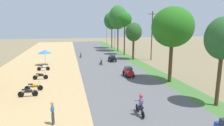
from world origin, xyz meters
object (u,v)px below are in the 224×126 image
Objects in this scene: streetlamp_mid at (107,30)px; car_sedan_black at (112,58)px; pedestrian_on_shoulder at (53,112)px; parked_motorbike_fourth at (44,67)px; motorbike_ahead_fifth at (81,55)px; median_tree_second at (173,27)px; parked_motorbike_third at (41,76)px; median_tree_nearest at (223,39)px; parked_motorbike_second at (34,86)px; parked_motorbike_nearest at (28,92)px; car_hatchback_red at (128,71)px; motorbike_ahead_fourth at (101,61)px; median_tree_third at (134,32)px; streetlamp_near at (115,31)px; median_tree_fifth at (118,18)px; motorbike_ahead_third at (140,105)px; utility_pole_near at (152,35)px; median_tree_sixth at (112,21)px; vendor_umbrella at (45,52)px; median_tree_fourth at (125,20)px.

car_sedan_black is at bearing -98.76° from streetlamp_mid.
parked_motorbike_fourth is at bearing 98.40° from pedestrian_on_shoulder.
parked_motorbike_fourth is 1.00× the size of motorbike_ahead_fifth.
motorbike_ahead_fifth is (-9.07, 20.01, -5.80)m from median_tree_second.
median_tree_nearest is at bearing -36.61° from parked_motorbike_third.
parked_motorbike_third is 0.21× the size of median_tree_second.
parked_motorbike_second is 43.87m from streetlamp_mid.
parked_motorbike_nearest is at bearing 160.79° from median_tree_nearest.
car_hatchback_red reaches higher than parked_motorbike_fourth.
motorbike_ahead_fourth is at bearing -102.66° from streetlamp_mid.
streetlamp_near is at bearing 90.77° from median_tree_third.
pedestrian_on_shoulder is 37.67m from median_tree_fifth.
median_tree_third reaches higher than parked_motorbike_nearest.
streetlamp_mid is 4.71× the size of motorbike_ahead_fifth.
median_tree_third is 3.86× the size of motorbike_ahead_third.
parked_motorbike_third is at bearing -110.36° from motorbike_ahead_fifth.
motorbike_ahead_third is at bearing -33.35° from parked_motorbike_nearest.
motorbike_ahead_fourth is 1.00× the size of motorbike_ahead_fifth.
parked_motorbike_second is 17.74m from median_tree_nearest.
utility_pole_near is 4.99× the size of motorbike_ahead_third.
median_tree_sixth is at bearing 100.26° from utility_pole_near.
car_sedan_black is 3.20m from motorbike_ahead_fourth.
car_sedan_black is at bearing 101.44° from median_tree_nearest.
median_tree_nearest is at bearing -70.66° from motorbike_ahead_fourth.
median_tree_fourth reaches higher than vendor_umbrella.
streetlamp_near reaches higher than parked_motorbike_fourth.
median_tree_sixth is 17.47m from motorbike_ahead_fifth.
median_tree_fourth is 11.89m from motorbike_ahead_fifth.
utility_pole_near is (18.71, 14.02, 4.13)m from parked_motorbike_second.
utility_pole_near reaches higher than pedestrian_on_shoulder.
vendor_umbrella reaches higher than parked_motorbike_nearest.
vendor_umbrella is 21.80m from median_tree_fifth.
motorbike_ahead_third is at bearing -40.99° from parked_motorbike_second.
motorbike_ahead_fourth is at bearing 117.70° from median_tree_second.
median_tree_fourth is 19.54m from car_hatchback_red.
median_tree_sixth is 5.47× the size of motorbike_ahead_third.
parked_motorbike_second is 9.13m from parked_motorbike_fourth.
pedestrian_on_shoulder is 32.16m from median_tree_fourth.
median_tree_fifth reaches higher than motorbike_ahead_third.
parked_motorbike_second and parked_motorbike_fourth have the same top height.
median_tree_sixth is (15.53, 34.66, 7.01)m from parked_motorbike_nearest.
parked_motorbike_second is 11.41m from motorbike_ahead_third.
parked_motorbike_nearest is 16.21m from motorbike_ahead_fourth.
median_tree_third reaches higher than motorbike_ahead_third.
median_tree_sixth is 5.47× the size of motorbike_ahead_fifth.
motorbike_ahead_fourth is at bearing -138.19° from car_sedan_black.
median_tree_nearest is at bearing -90.06° from median_tree_fifth.
median_tree_fourth is 5.11× the size of motorbike_ahead_fourth.
pedestrian_on_shoulder is 20.37m from motorbike_ahead_fourth.
streetlamp_mid is at bearing 90.37° from median_tree_fourth.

